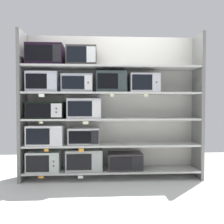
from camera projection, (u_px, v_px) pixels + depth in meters
name	position (u px, v px, depth m)	size (l,w,h in m)	color
ground	(117.00, 203.00, 2.99)	(6.80, 6.00, 0.02)	silver
back_panel	(111.00, 106.00, 4.18)	(3.00, 0.04, 2.36)	beige
upright_left	(22.00, 106.00, 3.87)	(0.05, 0.42, 2.36)	slate
upright_right	(198.00, 106.00, 4.03)	(0.05, 0.42, 2.36)	slate
shelf_0	(112.00, 170.00, 3.98)	(2.80, 0.42, 0.03)	beige
microwave_0	(45.00, 161.00, 3.91)	(0.51, 0.44, 0.31)	#B4BFB6
microwave_1	(85.00, 160.00, 3.95)	(0.58, 0.35, 0.33)	#A2A7A2
microwave_2	(125.00, 161.00, 3.99)	(0.56, 0.36, 0.27)	#312B2F
price_tag_0	(41.00, 177.00, 3.71)	(0.08, 0.00, 0.03)	orange
price_tag_1	(81.00, 177.00, 3.74)	(0.08, 0.00, 0.04)	white
shelf_1	(112.00, 145.00, 3.97)	(2.80, 0.42, 0.03)	beige
microwave_3	(46.00, 135.00, 3.90)	(0.56, 0.41, 0.31)	silver
microwave_4	(84.00, 136.00, 3.94)	(0.49, 0.36, 0.26)	#BCBEBE
price_tag_2	(46.00, 150.00, 3.70)	(0.06, 0.00, 0.04)	orange
price_tag_3	(81.00, 150.00, 3.73)	(0.08, 0.00, 0.05)	orange
shelf_2	(112.00, 119.00, 3.96)	(2.80, 0.42, 0.03)	beige
microwave_5	(46.00, 110.00, 3.89)	(0.57, 0.40, 0.26)	black
microwave_6	(85.00, 108.00, 3.93)	(0.53, 0.40, 0.31)	#B4B3BA
price_tag_4	(41.00, 123.00, 3.69)	(0.05, 0.00, 0.03)	beige
price_tag_5	(86.00, 123.00, 3.72)	(0.09, 0.00, 0.05)	beige
shelf_3	(112.00, 93.00, 3.95)	(2.80, 0.42, 0.03)	beige
microwave_7	(43.00, 82.00, 3.88)	(0.48, 0.37, 0.32)	#B4B5C2
microwave_8	(78.00, 84.00, 3.91)	(0.49, 0.37, 0.28)	#97A0A7
microwave_9	(111.00, 82.00, 3.94)	(0.48, 0.40, 0.33)	#293334
microwave_10	(143.00, 83.00, 3.97)	(0.47, 0.44, 0.29)	#B3B2BB
price_tag_6	(41.00, 95.00, 3.68)	(0.09, 0.00, 0.05)	white
price_tag_7	(112.00, 95.00, 3.73)	(0.05, 0.00, 0.05)	beige
price_tag_8	(146.00, 95.00, 3.76)	(0.07, 0.00, 0.04)	beige
shelf_4	(112.00, 67.00, 3.94)	(2.80, 0.42, 0.03)	beige
microwave_11	(46.00, 55.00, 3.87)	(0.57, 0.41, 0.33)	black
microwave_12	(82.00, 57.00, 3.90)	(0.47, 0.40, 0.30)	#332F2E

